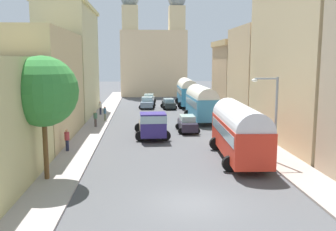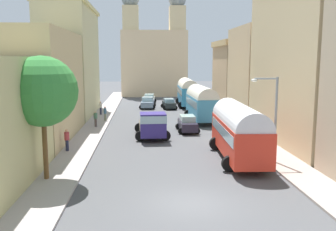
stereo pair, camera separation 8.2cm
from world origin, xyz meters
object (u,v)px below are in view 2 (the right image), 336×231
parked_bus_2 (187,91)px  pedestrian_0 (67,139)px  car_2 (187,124)px  pedestrian_3 (101,108)px  cargo_truck_0 (152,124)px  car_0 (148,103)px  pedestrian_2 (105,113)px  car_1 (149,99)px  car_3 (169,104)px  parked_bus_1 (202,102)px  streetlamp_near (272,112)px  pedestrian_1 (96,118)px  parked_bus_0 (239,130)px

parked_bus_2 → pedestrian_0: 30.04m
pedestrian_0 → car_2: bearing=37.1°
car_2 → pedestrian_3: size_ratio=2.26×
cargo_truck_0 → pedestrian_0: size_ratio=3.72×
car_0 → pedestrian_0: bearing=-104.1°
pedestrian_3 → car_0: bearing=48.8°
pedestrian_2 → car_0: bearing=66.9°
cargo_truck_0 → parked_bus_2: bearing=75.4°
car_2 → pedestrian_3: (-9.60, 11.21, 0.23)m
parked_bus_2 → pedestrian_0: parked_bus_2 is taller
car_1 → car_3: size_ratio=1.08×
cargo_truck_0 → pedestrian_2: size_ratio=3.78×
car_1 → car_3: (2.68, -6.98, -0.01)m
parked_bus_1 → streetlamp_near: 17.79m
parked_bus_2 → streetlamp_near: streetlamp_near is taller
car_3 → pedestrian_2: (-8.00, -10.78, 0.28)m
pedestrian_0 → pedestrian_1: (0.88, 10.19, -0.03)m
parked_bus_0 → pedestrian_3: 24.74m
parked_bus_0 → car_0: size_ratio=2.13×
car_1 → pedestrian_0: size_ratio=2.42×
pedestrian_2 → pedestrian_3: size_ratio=0.98×
parked_bus_0 → pedestrian_2: 20.10m
parked_bus_2 → car_2: parked_bus_2 is taller
parked_bus_0 → parked_bus_2: size_ratio=1.01×
parked_bus_0 → car_0: bearing=101.8°
parked_bus_2 → pedestrian_1: (-11.55, -17.12, -1.31)m
car_3 → pedestrian_0: (-9.48, -24.79, 0.28)m
pedestrian_1 → car_0: bearing=70.2°
parked_bus_0 → pedestrian_2: bearing=122.9°
car_0 → pedestrian_3: size_ratio=2.39×
parked_bus_2 → cargo_truck_0: size_ratio=1.35×
pedestrian_1 → parked_bus_0: bearing=-48.6°
streetlamp_near → parked_bus_2: bearing=93.3°
pedestrian_0 → pedestrian_1: 10.23m
pedestrian_2 → pedestrian_3: 4.90m
car_1 → pedestrian_3: size_ratio=2.41×
car_3 → pedestrian_2: pedestrian_2 is taller
cargo_truck_0 → pedestrian_0: (-6.53, -4.67, -0.26)m
parked_bus_0 → streetlamp_near: (1.86, -1.20, 1.40)m
pedestrian_0 → pedestrian_3: (0.45, 18.80, 0.00)m
parked_bus_0 → pedestrian_0: size_ratio=5.11×
car_1 → pedestrian_1: pedestrian_1 is taller
car_0 → car_3: (3.04, -0.85, -0.07)m
parked_bus_1 → streetlamp_near: (1.85, -17.64, 1.33)m
parked_bus_2 → car_1: size_ratio=2.08×
parked_bus_2 → pedestrian_2: size_ratio=5.12×
pedestrian_1 → pedestrian_2: pedestrian_2 is taller
parked_bus_0 → streetlamp_near: size_ratio=1.57×
car_0 → car_2: (3.61, -18.05, -0.02)m
pedestrian_0 → pedestrian_3: pedestrian_3 is taller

